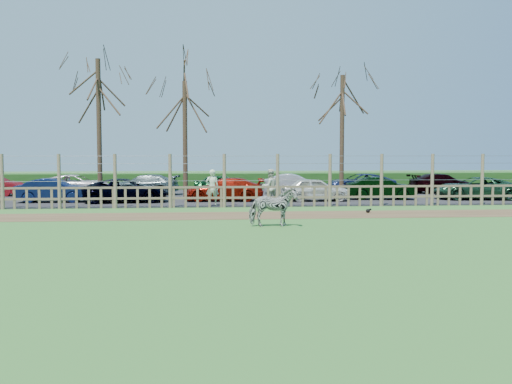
{
  "coord_description": "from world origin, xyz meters",
  "views": [
    {
      "loc": [
        -0.84,
        -18.52,
        2.58
      ],
      "look_at": [
        1.0,
        2.5,
        1.1
      ],
      "focal_mm": 40.0,
      "sensor_mm": 36.0,
      "label": 1
    }
  ],
  "objects": [
    {
      "name": "asphalt",
      "position": [
        0.0,
        14.5,
        0.02
      ],
      "size": [
        44.0,
        13.0,
        0.04
      ],
      "primitive_type": "cube",
      "color": "#232326",
      "rests_on": "ground"
    },
    {
      "name": "zebra",
      "position": [
        1.45,
        0.95,
        0.68
      ],
      "size": [
        1.64,
        0.8,
        1.37
      ],
      "primitive_type": "imported",
      "rotation": [
        0.0,
        0.0,
        1.61
      ],
      "color": "gray",
      "rests_on": "ground"
    },
    {
      "name": "car_11",
      "position": [
        4.52,
        16.17,
        0.64
      ],
      "size": [
        3.76,
        1.67,
        1.2
      ],
      "primitive_type": "imported",
      "rotation": [
        0.0,
        0.0,
        1.46
      ],
      "color": "silver",
      "rests_on": "asphalt"
    },
    {
      "name": "car_9",
      "position": [
        -4.56,
        15.98,
        0.64
      ],
      "size": [
        4.32,
        2.22,
        1.2
      ],
      "primitive_type": "imported",
      "rotation": [
        0.0,
        0.0,
        4.58
      ],
      "color": "#4D5E60",
      "rests_on": "asphalt"
    },
    {
      "name": "tree_left",
      "position": [
        -6.5,
        12.5,
        5.62
      ],
      "size": [
        4.8,
        4.8,
        7.88
      ],
      "color": "#3D2B1E",
      "rests_on": "ground"
    },
    {
      "name": "car_13",
      "position": [
        13.8,
        15.74,
        0.64
      ],
      "size": [
        4.27,
        2.04,
        1.2
      ],
      "primitive_type": "imported",
      "rotation": [
        0.0,
        0.0,
        1.66
      ],
      "color": "black",
      "rests_on": "asphalt"
    },
    {
      "name": "car_6",
      "position": [
        13.6,
        10.95,
        0.64
      ],
      "size": [
        4.53,
        2.5,
        1.2
      ],
      "primitive_type": "imported",
      "rotation": [
        0.0,
        0.0,
        4.59
      ],
      "color": "#1C432A",
      "rests_on": "asphalt"
    },
    {
      "name": "car_8",
      "position": [
        -8.63,
        16.32,
        0.64
      ],
      "size": [
        4.38,
        2.12,
        1.2
      ],
      "primitive_type": "imported",
      "rotation": [
        0.0,
        0.0,
        1.54
      ],
      "color": "silver",
      "rests_on": "asphalt"
    },
    {
      "name": "car_2",
      "position": [
        -4.89,
        10.79,
        0.64
      ],
      "size": [
        4.49,
        2.41,
        1.2
      ],
      "primitive_type": "imported",
      "rotation": [
        0.0,
        0.0,
        1.67
      ],
      "color": "black",
      "rests_on": "asphalt"
    },
    {
      "name": "car_3",
      "position": [
        0.09,
        11.13,
        0.64
      ],
      "size": [
        4.22,
        1.89,
        1.2
      ],
      "primitive_type": "imported",
      "rotation": [
        0.0,
        0.0,
        4.66
      ],
      "color": "maroon",
      "rests_on": "asphalt"
    },
    {
      "name": "fence",
      "position": [
        0.0,
        8.0,
        0.8
      ],
      "size": [
        30.16,
        0.16,
        2.5
      ],
      "color": "brown",
      "rests_on": "ground"
    },
    {
      "name": "tree_mid",
      "position": [
        -2.0,
        13.5,
        4.87
      ],
      "size": [
        4.8,
        4.8,
        6.83
      ],
      "color": "#3D2B1E",
      "rests_on": "ground"
    },
    {
      "name": "dirt_strip",
      "position": [
        0.0,
        4.5,
        0.01
      ],
      "size": [
        34.0,
        2.8,
        0.01
      ],
      "primitive_type": "cube",
      "color": "brown",
      "rests_on": "ground"
    },
    {
      "name": "tree_right",
      "position": [
        7.0,
        14.0,
        5.24
      ],
      "size": [
        4.8,
        4.8,
        7.35
      ],
      "color": "#3D2B1E",
      "rests_on": "ground"
    },
    {
      "name": "visitor_b",
      "position": [
        2.24,
        8.84,
        0.9
      ],
      "size": [
        1.01,
        0.89,
        1.72
      ],
      "primitive_type": "imported",
      "rotation": [
        0.0,
        0.0,
        3.48
      ],
      "color": "beige",
      "rests_on": "asphalt"
    },
    {
      "name": "car_12",
      "position": [
        8.73,
        16.34,
        0.64
      ],
      "size": [
        4.46,
        2.33,
        1.2
      ],
      "primitive_type": "imported",
      "rotation": [
        0.0,
        0.0,
        4.79
      ],
      "color": "#19244A",
      "rests_on": "asphalt"
    },
    {
      "name": "visitor_a",
      "position": [
        -0.56,
        8.51,
        0.9
      ],
      "size": [
        0.67,
        0.48,
        1.72
      ],
      "primitive_type": "imported",
      "rotation": [
        0.0,
        0.0,
        3.03
      ],
      "color": "beige",
      "rests_on": "asphalt"
    },
    {
      "name": "car_1",
      "position": [
        -8.57,
        11.16,
        0.64
      ],
      "size": [
        3.66,
        1.33,
        1.2
      ],
      "primitive_type": "imported",
      "rotation": [
        0.0,
        0.0,
        1.59
      ],
      "color": "#0D1944",
      "rests_on": "asphalt"
    },
    {
      "name": "car_4",
      "position": [
        4.82,
        10.66,
        0.64
      ],
      "size": [
        3.54,
        1.46,
        1.2
      ],
      "primitive_type": "imported",
      "rotation": [
        0.0,
        0.0,
        1.56
      ],
      "color": "white",
      "rests_on": "asphalt"
    },
    {
      "name": "ground",
      "position": [
        0.0,
        0.0,
        0.0
      ],
      "size": [
        120.0,
        120.0,
        0.0
      ],
      "primitive_type": "plane",
      "color": "#4F9146",
      "rests_on": "ground"
    },
    {
      "name": "car_10",
      "position": [
        0.16,
        15.61,
        0.64
      ],
      "size": [
        3.62,
        1.69,
        1.2
      ],
      "primitive_type": "imported",
      "rotation": [
        0.0,
        0.0,
        1.49
      ],
      "color": "#125522",
      "rests_on": "asphalt"
    },
    {
      "name": "crow",
      "position": [
        6.02,
        5.06,
        0.1
      ],
      "size": [
        0.24,
        0.18,
        0.19
      ],
      "color": "black",
      "rests_on": "ground"
    },
    {
      "name": "hedge",
      "position": [
        0.0,
        21.5,
        0.55
      ],
      "size": [
        46.0,
        2.0,
        1.1
      ],
      "primitive_type": "cube",
      "color": "#1E4716",
      "rests_on": "ground"
    },
    {
      "name": "car_5",
      "position": [
        8.54,
        11.39,
        0.64
      ],
      "size": [
        3.76,
        1.66,
        1.2
      ],
      "primitive_type": "imported",
      "rotation": [
        0.0,
        0.0,
        1.46
      ],
      "color": "black",
      "rests_on": "asphalt"
    }
  ]
}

